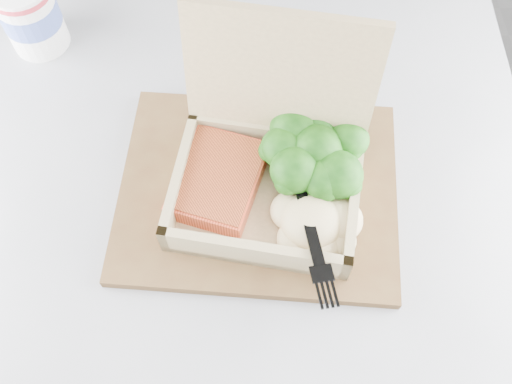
{
  "coord_description": "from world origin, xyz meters",
  "views": [
    {
      "loc": [
        0.3,
        0.04,
        1.28
      ],
      "look_at": [
        0.31,
        0.33,
        0.74
      ],
      "focal_mm": 40.0,
      "sensor_mm": 36.0,
      "label": 1
    }
  ],
  "objects_px": {
    "cafe_table": "(235,256)",
    "takeout_container": "(270,158)",
    "paper_cup": "(30,14)",
    "serving_tray": "(258,191)"
  },
  "relations": [
    {
      "from": "serving_tray",
      "to": "paper_cup",
      "type": "xyz_separation_m",
      "value": [
        -0.28,
        0.24,
        0.04
      ]
    },
    {
      "from": "serving_tray",
      "to": "takeout_container",
      "type": "relative_size",
      "value": 1.35
    },
    {
      "from": "takeout_container",
      "to": "paper_cup",
      "type": "bearing_deg",
      "value": 153.74
    },
    {
      "from": "cafe_table",
      "to": "takeout_container",
      "type": "xyz_separation_m",
      "value": [
        0.04,
        0.01,
        0.24
      ]
    },
    {
      "from": "takeout_container",
      "to": "paper_cup",
      "type": "relative_size",
      "value": 2.45
    },
    {
      "from": "cafe_table",
      "to": "paper_cup",
      "type": "relative_size",
      "value": 7.94
    },
    {
      "from": "serving_tray",
      "to": "takeout_container",
      "type": "height_order",
      "value": "takeout_container"
    },
    {
      "from": "cafe_table",
      "to": "serving_tray",
      "type": "bearing_deg",
      "value": 7.06
    },
    {
      "from": "paper_cup",
      "to": "serving_tray",
      "type": "bearing_deg",
      "value": -41.14
    },
    {
      "from": "takeout_container",
      "to": "serving_tray",
      "type": "bearing_deg",
      "value": -128.45
    }
  ]
}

